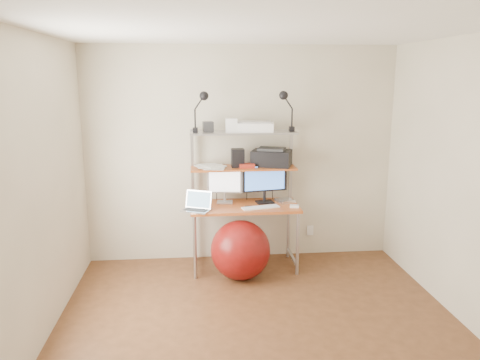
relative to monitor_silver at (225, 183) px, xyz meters
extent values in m
plane|color=brown|center=(0.21, -1.58, -0.97)|extent=(3.60, 3.60, 0.00)
plane|color=white|center=(0.21, -1.58, 1.53)|extent=(3.60, 3.60, 0.00)
plane|color=beige|center=(0.21, 0.22, 0.28)|extent=(3.60, 0.00, 3.60)
plane|color=beige|center=(0.21, -3.38, 0.28)|extent=(3.60, 0.00, 3.60)
plane|color=beige|center=(-1.59, -1.58, 0.28)|extent=(0.00, 3.60, 3.60)
plane|color=beige|center=(2.01, -1.58, 0.28)|extent=(0.00, 3.60, 3.60)
cube|color=#B85F23|center=(0.21, -0.14, -0.25)|extent=(1.20, 0.60, 0.03)
cylinder|color=#ABABB0|center=(-0.35, -0.40, -0.62)|extent=(0.04, 0.04, 0.71)
cylinder|color=#ABABB0|center=(-0.35, 0.12, -0.62)|extent=(0.04, 0.04, 0.71)
cylinder|color=#ABABB0|center=(0.77, -0.40, -0.62)|extent=(0.04, 0.04, 0.71)
cylinder|color=#ABABB0|center=(0.77, 0.12, -0.62)|extent=(0.04, 0.04, 0.71)
cube|color=#ABABB0|center=(-0.36, 0.12, 0.18)|extent=(0.03, 0.04, 0.84)
cube|color=#ABABB0|center=(0.78, 0.12, 0.18)|extent=(0.03, 0.04, 0.84)
cube|color=#B85F23|center=(0.21, -0.01, 0.17)|extent=(1.18, 0.34, 0.02)
cube|color=#ABABB0|center=(0.21, -0.01, 0.57)|extent=(1.18, 0.34, 0.02)
cube|color=white|center=(1.06, 0.21, -0.67)|extent=(0.08, 0.01, 0.12)
cube|color=#AFAFB3|center=(0.00, -0.02, -0.22)|extent=(0.19, 0.15, 0.01)
cylinder|color=#AFAFB3|center=(0.00, 0.00, -0.17)|extent=(0.03, 0.03, 0.10)
cube|color=#AFAFB3|center=(0.00, 0.00, 0.03)|extent=(0.39, 0.07, 0.29)
plane|color=white|center=(0.00, -0.02, 0.03)|extent=(0.35, 0.03, 0.35)
cube|color=black|center=(0.45, -0.06, -0.22)|extent=(0.21, 0.18, 0.01)
cylinder|color=black|center=(0.45, -0.04, -0.16)|extent=(0.03, 0.03, 0.11)
cube|color=black|center=(0.45, -0.04, 0.06)|extent=(0.52, 0.12, 0.31)
plane|color=#457FEC|center=(0.45, -0.06, 0.06)|extent=(0.46, 0.08, 0.47)
cube|color=silver|center=(-0.33, -0.32, -0.22)|extent=(0.35, 0.31, 0.01)
cube|color=#2A2A2C|center=(-0.33, -0.32, -0.21)|extent=(0.28, 0.22, 0.00)
cube|color=silver|center=(-0.29, -0.23, -0.12)|extent=(0.29, 0.17, 0.19)
plane|color=#7AA8CC|center=(-0.29, -0.23, -0.12)|extent=(0.27, 0.17, 0.26)
cube|color=white|center=(0.38, -0.27, -0.22)|extent=(0.43, 0.21, 0.01)
cube|color=white|center=(0.75, -0.28, -0.22)|extent=(0.11, 0.08, 0.03)
cube|color=silver|center=(0.69, -0.06, -0.21)|extent=(0.23, 0.23, 0.03)
cube|color=black|center=(0.25, -0.28, -0.23)|extent=(0.08, 0.15, 0.01)
cube|color=black|center=(0.54, 0.03, 0.27)|extent=(0.51, 0.43, 0.18)
cube|color=#2A2A2C|center=(0.54, 0.03, 0.37)|extent=(0.35, 0.30, 0.03)
cube|color=black|center=(0.15, -0.01, 0.28)|extent=(0.14, 0.14, 0.21)
cube|color=#AD2B1B|center=(0.24, -0.06, 0.20)|extent=(0.18, 0.13, 0.05)
cube|color=white|center=(0.34, 0.01, 0.63)|extent=(0.47, 0.34, 0.10)
cube|color=#AFAFB3|center=(0.34, 0.01, 0.68)|extent=(0.39, 0.27, 0.02)
cube|color=white|center=(0.08, -0.05, 0.65)|extent=(0.13, 0.11, 0.15)
cube|color=#2A2A2C|center=(-0.18, -0.01, 0.64)|extent=(0.12, 0.12, 0.11)
cube|color=black|center=(-0.32, -0.07, 0.61)|extent=(0.05, 0.07, 0.05)
cylinder|color=black|center=(-0.32, -0.07, 0.73)|extent=(0.02, 0.02, 0.20)
sphere|color=black|center=(-0.22, -0.08, 0.97)|extent=(0.10, 0.10, 0.10)
cube|color=black|center=(0.74, -0.07, 0.61)|extent=(0.05, 0.07, 0.05)
cylinder|color=black|center=(0.74, -0.07, 0.73)|extent=(0.02, 0.02, 0.20)
sphere|color=black|center=(0.64, -0.08, 0.98)|extent=(0.10, 0.10, 0.10)
sphere|color=maroon|center=(0.14, -0.43, -0.65)|extent=(0.64, 0.64, 0.64)
cube|color=white|center=(-0.19, 0.01, 0.18)|extent=(0.31, 0.34, 0.00)
cube|color=white|center=(-0.10, -0.06, 0.19)|extent=(0.26, 0.32, 0.00)
cube|color=white|center=(-0.22, 0.03, 0.19)|extent=(0.27, 0.32, 0.00)
cube|color=white|center=(-0.12, -0.03, 0.20)|extent=(0.22, 0.29, 0.00)
cube|color=white|center=(-0.14, -0.01, 0.20)|extent=(0.32, 0.35, 0.00)
camera|label=1|loc=(-0.32, -5.15, 1.18)|focal=35.00mm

